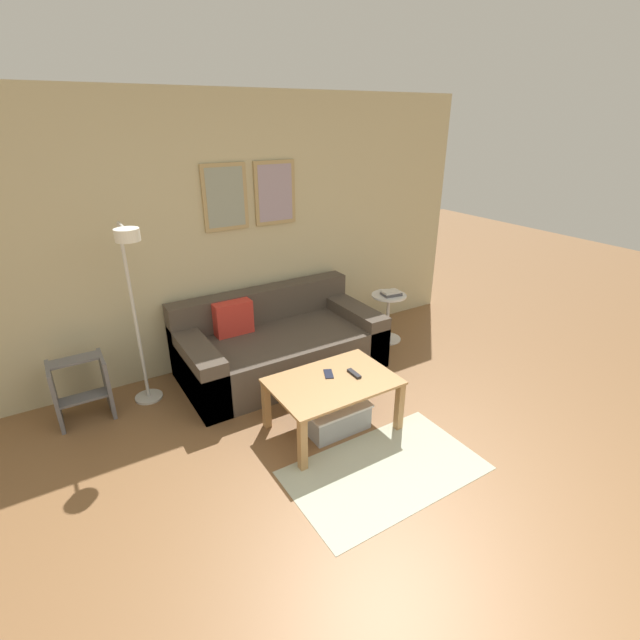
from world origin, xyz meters
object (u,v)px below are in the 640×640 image
at_px(floor_lamp, 134,294).
at_px(cell_phone, 329,374).
at_px(storage_bin, 335,416).
at_px(step_stool, 81,388).
at_px(coffee_table, 333,389).
at_px(couch, 279,345).
at_px(side_table, 388,313).
at_px(book_stack, 391,293).
at_px(remote_control, 354,373).

relative_size(floor_lamp, cell_phone, 11.36).
relative_size(storage_bin, step_stool, 0.99).
bearing_deg(coffee_table, floor_lamp, 137.75).
height_order(coffee_table, cell_phone, cell_phone).
xyz_separation_m(couch, side_table, (1.33, -0.05, 0.06)).
height_order(couch, coffee_table, couch).
relative_size(floor_lamp, step_stool, 3.03).
bearing_deg(book_stack, cell_phone, -146.76).
bearing_deg(storage_bin, coffee_table, 141.17).
bearing_deg(step_stool, side_table, -3.27).
bearing_deg(step_stool, floor_lamp, -16.17).
distance_m(couch, storage_bin, 1.10).
height_order(coffee_table, storage_bin, coffee_table).
bearing_deg(couch, remote_control, -83.73).
height_order(coffee_table, book_stack, book_stack).
xyz_separation_m(coffee_table, storage_bin, (0.01, -0.01, -0.25)).
relative_size(coffee_table, side_table, 1.79).
relative_size(floor_lamp, remote_control, 10.60).
bearing_deg(book_stack, side_table, 115.19).
bearing_deg(cell_phone, step_stool, 171.65).
bearing_deg(book_stack, couch, 177.23).
relative_size(couch, book_stack, 8.77).
bearing_deg(side_table, step_stool, 176.73).
xyz_separation_m(couch, storage_bin, (-0.06, -1.09, -0.15)).
bearing_deg(coffee_table, step_stool, 144.21).
distance_m(floor_lamp, remote_control, 1.83).
relative_size(remote_control, cell_phone, 1.07).
bearing_deg(cell_phone, coffee_table, -78.02).
distance_m(coffee_table, storage_bin, 0.25).
bearing_deg(book_stack, storage_bin, -143.87).
xyz_separation_m(book_stack, step_stool, (-3.09, 0.20, -0.28)).
bearing_deg(step_stool, coffee_table, -35.79).
distance_m(couch, floor_lamp, 1.47).
height_order(floor_lamp, cell_phone, floor_lamp).
distance_m(floor_lamp, side_table, 2.67).
bearing_deg(step_stool, storage_bin, -35.82).
distance_m(storage_bin, cell_phone, 0.35).
bearing_deg(couch, coffee_table, -93.87).
height_order(side_table, book_stack, book_stack).
height_order(couch, remote_control, couch).
bearing_deg(cell_phone, couch, 111.87).
relative_size(remote_control, step_stool, 0.29).
bearing_deg(side_table, floor_lamp, 179.35).
relative_size(couch, side_table, 3.53).
bearing_deg(remote_control, storage_bin, -179.12).
height_order(storage_bin, book_stack, book_stack).
distance_m(storage_bin, side_table, 1.75).
xyz_separation_m(storage_bin, side_table, (1.39, 1.04, 0.21)).
height_order(floor_lamp, remote_control, floor_lamp).
distance_m(storage_bin, remote_control, 0.38).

